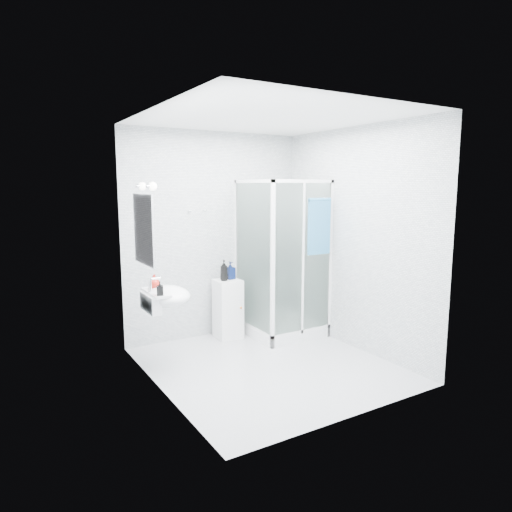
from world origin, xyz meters
TOP-DOWN VIEW (x-y plane):
  - room at (0.00, 0.00)m, footprint 2.40×2.60m
  - shower_enclosure at (0.67, 0.77)m, footprint 0.90×0.95m
  - wall_basin at (-0.99, 0.45)m, footprint 0.46×0.56m
  - mirror at (-1.19, 0.45)m, footprint 0.02×0.60m
  - vanity_lights at (-1.14, 0.45)m, footprint 0.10×0.40m
  - wall_hooks at (-0.25, 1.26)m, footprint 0.23×0.06m
  - storage_cabinet at (0.06, 1.06)m, footprint 0.32×0.34m
  - hand_towel at (0.95, 0.36)m, footprint 0.32×0.05m
  - shampoo_bottle_a at (0.00, 1.04)m, footprint 0.12×0.12m
  - shampoo_bottle_b at (0.12, 1.09)m, footprint 0.12×0.12m
  - soap_dispenser_orange at (-1.06, 0.56)m, footprint 0.15×0.15m
  - soap_dispenser_black at (-1.10, 0.27)m, footprint 0.08×0.08m

SIDE VIEW (x-z plane):
  - storage_cabinet at x=0.06m, z-range 0.00..0.75m
  - shower_enclosure at x=0.67m, z-range -0.55..1.45m
  - wall_basin at x=-0.99m, z-range 0.62..0.97m
  - shampoo_bottle_b at x=0.12m, z-range 0.75..0.97m
  - shampoo_bottle_a at x=0.00m, z-range 0.75..1.01m
  - soap_dispenser_black at x=-1.10m, z-range 0.86..1.00m
  - soap_dispenser_orange at x=-1.06m, z-range 0.86..1.01m
  - room at x=0.00m, z-range 0.00..2.60m
  - hand_towel at x=0.95m, z-range 1.11..1.80m
  - mirror at x=-1.19m, z-range 1.15..1.85m
  - wall_hooks at x=-0.25m, z-range 1.60..1.64m
  - vanity_lights at x=-1.14m, z-range 1.88..1.96m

